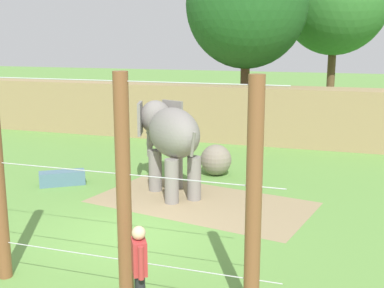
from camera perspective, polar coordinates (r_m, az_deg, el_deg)
name	(u,v)px	position (r m, az deg, el deg)	size (l,w,h in m)	color
ground_plane	(127,235)	(12.02, -7.49, -10.32)	(120.00, 120.00, 0.00)	#609342
dirt_patch	(202,202)	(14.17, 1.10, -6.69)	(6.05, 3.24, 0.01)	#937F5B
embankment_wall	(239,114)	(22.43, 5.45, 3.48)	(36.00, 1.80, 2.48)	#997F56
elephant	(170,135)	(14.65, -2.52, 1.03)	(2.95, 3.03, 2.65)	gray
enrichment_ball	(216,160)	(16.82, 2.76, -1.83)	(1.05, 1.05, 1.05)	gray
cable_fence	(58,183)	(9.21, -15.06, -4.36)	(8.03, 0.26, 4.03)	brown
zookeeper	(140,270)	(8.22, -6.03, -14.20)	(0.41, 0.54, 1.67)	#232328
feed_trough	(62,178)	(16.28, -14.66, -3.80)	(1.43, 1.22, 0.44)	slate
tree_left_of_centre	(247,5)	(24.51, 6.27, 15.60)	(5.75, 5.75, 9.14)	brown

